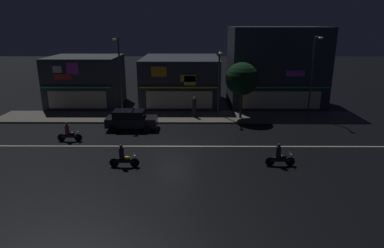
# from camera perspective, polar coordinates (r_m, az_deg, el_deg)

# --- Properties ---
(ground_plane) EXTENTS (140.00, 140.00, 0.00)m
(ground_plane) POSITION_cam_1_polar(r_m,az_deg,el_deg) (25.16, -3.09, -3.79)
(ground_plane) COLOR black
(lane_divider_stripe) EXTENTS (32.84, 0.16, 0.01)m
(lane_divider_stripe) POSITION_cam_1_polar(r_m,az_deg,el_deg) (25.16, -3.09, -3.77)
(lane_divider_stripe) COLOR beige
(lane_divider_stripe) RESTS_ON ground
(sidewalk_far) EXTENTS (34.56, 4.08, 0.14)m
(sidewalk_far) POSITION_cam_1_polar(r_m,az_deg,el_deg) (32.66, -2.30, 1.20)
(sidewalk_far) COLOR #5B5954
(sidewalk_far) RESTS_ON ground
(storefront_left_block) EXTENTS (9.88, 7.39, 8.42)m
(storefront_left_block) POSITION_cam_1_polar(r_m,az_deg,el_deg) (38.42, 13.87, 9.37)
(storefront_left_block) COLOR #2D333D
(storefront_left_block) RESTS_ON ground
(storefront_center_block) EXTENTS (8.40, 9.20, 5.15)m
(storefront_center_block) POSITION_cam_1_polar(r_m,az_deg,el_deg) (38.52, -1.91, 7.41)
(storefront_center_block) COLOR #2D333D
(storefront_center_block) RESTS_ON ground
(storefront_right_block) EXTENTS (7.40, 6.74, 5.35)m
(storefront_right_block) POSITION_cam_1_polar(r_m,az_deg,el_deg) (39.10, -17.47, 6.94)
(storefront_right_block) COLOR #383A3F
(storefront_right_block) RESTS_ON ground
(streetlamp_west) EXTENTS (0.44, 1.64, 7.47)m
(streetlamp_west) POSITION_cam_1_polar(r_m,az_deg,el_deg) (31.82, -12.15, 8.62)
(streetlamp_west) COLOR #47494C
(streetlamp_west) RESTS_ON sidewalk_far
(streetlamp_mid) EXTENTS (0.44, 1.64, 6.21)m
(streetlamp_mid) POSITION_cam_1_polar(r_m,az_deg,el_deg) (32.27, 4.60, 7.87)
(streetlamp_mid) COLOR #47494C
(streetlamp_mid) RESTS_ON sidewalk_far
(streetlamp_east) EXTENTS (0.44, 1.64, 7.55)m
(streetlamp_east) POSITION_cam_1_polar(r_m,az_deg,el_deg) (33.96, 19.75, 8.59)
(streetlamp_east) COLOR #47494C
(streetlamp_east) RESTS_ON sidewalk_far
(pedestrian_on_sidewalk) EXTENTS (0.34, 0.34, 1.96)m
(pedestrian_on_sidewalk) POSITION_cam_1_polar(r_m,az_deg,el_deg) (32.18, 0.38, 2.80)
(pedestrian_on_sidewalk) COLOR #232328
(pedestrian_on_sidewalk) RESTS_ON sidewalk_far
(street_tree) EXTENTS (3.05, 3.05, 5.23)m
(street_tree) POSITION_cam_1_polar(r_m,az_deg,el_deg) (31.76, 8.43, 7.53)
(street_tree) COLOR #473323
(street_tree) RESTS_ON sidewalk_far
(parked_car_near_kerb) EXTENTS (4.30, 1.98, 1.67)m
(parked_car_near_kerb) POSITION_cam_1_polar(r_m,az_deg,el_deg) (29.36, -10.27, 0.77)
(parked_car_near_kerb) COLOR black
(parked_car_near_kerb) RESTS_ON ground
(motorcycle_lead) EXTENTS (1.90, 0.60, 1.52)m
(motorcycle_lead) POSITION_cam_1_polar(r_m,az_deg,el_deg) (27.67, -20.11, -1.51)
(motorcycle_lead) COLOR black
(motorcycle_lead) RESTS_ON ground
(motorcycle_following) EXTENTS (1.90, 0.60, 1.52)m
(motorcycle_following) POSITION_cam_1_polar(r_m,az_deg,el_deg) (21.84, -11.53, -5.61)
(motorcycle_following) COLOR black
(motorcycle_following) RESTS_ON ground
(motorcycle_opposite_lane) EXTENTS (1.90, 0.60, 1.52)m
(motorcycle_opposite_lane) POSITION_cam_1_polar(r_m,az_deg,el_deg) (22.29, 14.58, -5.35)
(motorcycle_opposite_lane) COLOR black
(motorcycle_opposite_lane) RESTS_ON ground
(traffic_cone) EXTENTS (0.36, 0.36, 0.55)m
(traffic_cone) POSITION_cam_1_polar(r_m,az_deg,el_deg) (29.94, -8.31, -0.01)
(traffic_cone) COLOR orange
(traffic_cone) RESTS_ON ground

